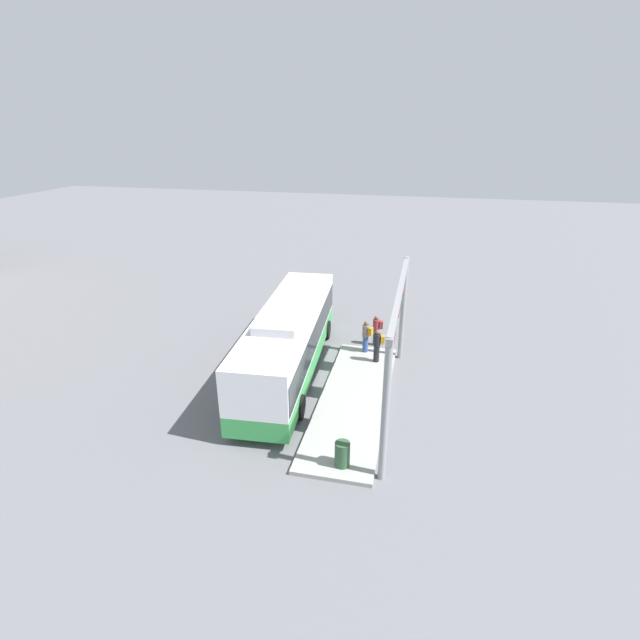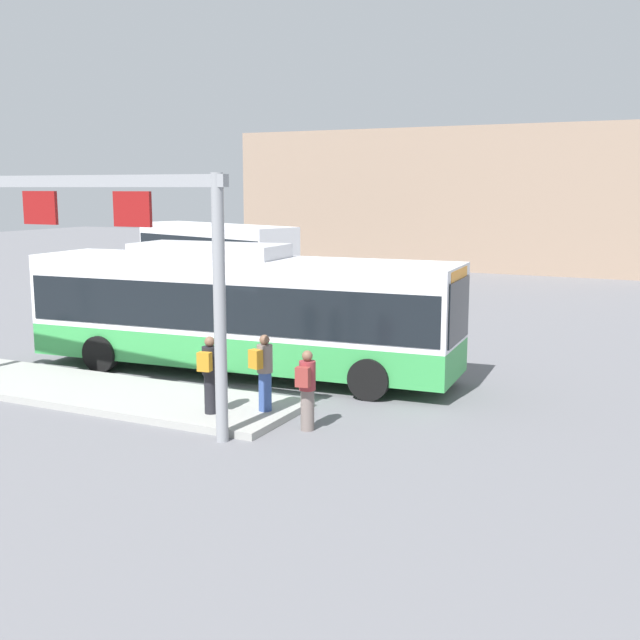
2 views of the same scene
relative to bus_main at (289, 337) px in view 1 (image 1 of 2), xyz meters
The scene contains 8 objects.
ground_plane 1.81m from the bus_main, ahead, with size 120.00×120.00×0.00m, color slate.
platform_curb 4.20m from the bus_main, 118.45° to the right, with size 10.00×2.80×0.16m, color #9E9E99.
bus_main is the anchor object (origin of this frame).
person_boarding 5.36m from the bus_main, 43.56° to the right, with size 0.38×0.55×1.67m.
person_waiting_near 4.24m from the bus_main, 51.38° to the right, with size 0.46×0.59×1.67m.
person_waiting_mid 4.34m from the bus_main, 66.97° to the right, with size 0.38×0.56×1.67m.
platform_sign_gantry 5.64m from the bus_main, 109.93° to the right, with size 9.29×0.24×5.20m.
trash_bin 7.20m from the bus_main, 149.23° to the right, with size 0.52×0.52×0.90m, color #2D5133.
Camera 1 is at (-18.68, -5.73, 10.88)m, focal length 26.23 mm.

